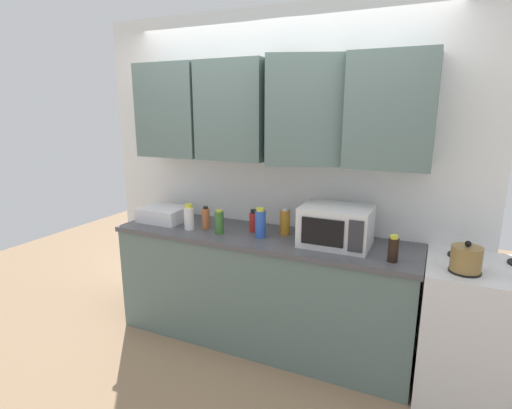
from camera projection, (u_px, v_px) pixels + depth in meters
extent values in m
plane|color=#937556|center=(218.00, 392.00, 2.64)|extent=(8.00, 8.00, 0.00)
cube|color=white|center=(278.00, 177.00, 3.25)|extent=(3.22, 0.06, 2.60)
cube|color=slate|center=(174.00, 111.00, 3.31)|extent=(0.56, 0.33, 0.75)
cube|color=slate|center=(235.00, 111.00, 3.08)|extent=(0.56, 0.33, 0.75)
cube|color=slate|center=(305.00, 111.00, 2.81)|extent=(0.64, 0.51, 0.75)
cube|color=slate|center=(391.00, 111.00, 2.61)|extent=(0.56, 0.33, 0.75)
cube|color=slate|center=(261.00, 291.00, 3.16)|extent=(2.32, 0.60, 0.86)
cube|color=#4C4C51|center=(261.00, 237.00, 3.05)|extent=(2.35, 0.63, 0.04)
cube|color=silver|center=(485.00, 335.00, 2.50)|extent=(0.76, 0.64, 0.90)
cylinder|color=black|center=(465.00, 271.00, 2.34)|extent=(0.18, 0.18, 0.01)
cylinder|color=black|center=(463.00, 256.00, 2.59)|extent=(0.18, 0.18, 0.01)
cylinder|color=olive|center=(466.00, 259.00, 2.32)|extent=(0.17, 0.17, 0.15)
sphere|color=black|center=(468.00, 244.00, 2.30)|extent=(0.04, 0.04, 0.04)
cube|color=silver|center=(336.00, 226.00, 2.79)|extent=(0.48, 0.36, 0.28)
cube|color=black|center=(322.00, 232.00, 2.64)|extent=(0.29, 0.01, 0.18)
cube|color=#2D2D33|center=(356.00, 236.00, 2.55)|extent=(0.10, 0.01, 0.21)
cube|color=silver|center=(164.00, 214.00, 3.41)|extent=(0.38, 0.30, 0.12)
cylinder|color=#AD701E|center=(285.00, 223.00, 3.03)|extent=(0.08, 0.08, 0.19)
cylinder|color=silver|center=(285.00, 210.00, 3.01)|extent=(0.04, 0.04, 0.02)
cylinder|color=#2D56B7|center=(260.00, 224.00, 2.97)|extent=(0.08, 0.08, 0.20)
cylinder|color=yellow|center=(260.00, 210.00, 2.94)|extent=(0.06, 0.06, 0.02)
cylinder|color=white|center=(189.00, 218.00, 3.16)|extent=(0.08, 0.08, 0.18)
cylinder|color=yellow|center=(189.00, 206.00, 3.14)|extent=(0.06, 0.06, 0.03)
cylinder|color=#386B2D|center=(219.00, 223.00, 3.06)|extent=(0.07, 0.07, 0.17)
cylinder|color=yellow|center=(219.00, 211.00, 3.04)|extent=(0.04, 0.04, 0.02)
cylinder|color=#BC6638|center=(206.00, 219.00, 3.19)|extent=(0.06, 0.06, 0.16)
cylinder|color=black|center=(206.00, 208.00, 3.17)|extent=(0.04, 0.04, 0.02)
cylinder|color=black|center=(393.00, 250.00, 2.49)|extent=(0.07, 0.07, 0.15)
cylinder|color=yellow|center=(394.00, 237.00, 2.47)|extent=(0.05, 0.05, 0.02)
cylinder|color=red|center=(254.00, 222.00, 3.11)|extent=(0.07, 0.07, 0.15)
cylinder|color=black|center=(254.00, 211.00, 3.09)|extent=(0.05, 0.05, 0.03)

